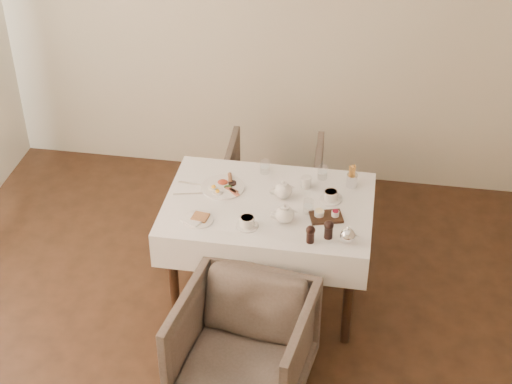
{
  "coord_description": "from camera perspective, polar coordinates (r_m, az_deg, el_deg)",
  "views": [
    {
      "loc": [
        0.63,
        -2.87,
        3.58
      ],
      "look_at": [
        -0.02,
        1.01,
        0.82
      ],
      "focal_mm": 55.0,
      "sensor_mm": 36.0,
      "label": 1
    }
  ],
  "objects": [
    {
      "name": "teapot_front",
      "position": [
        4.63,
        2.08,
        -1.55
      ],
      "size": [
        0.19,
        0.17,
        0.13
      ],
      "primitive_type": null,
      "rotation": [
        0.0,
        0.0,
        0.3
      ],
      "color": "white",
      "rests_on": "table"
    },
    {
      "name": "glass_left",
      "position": [
        5.08,
        0.66,
        1.84
      ],
      "size": [
        0.08,
        0.08,
        0.09
      ],
      "primitive_type": "cylinder",
      "rotation": [
        0.0,
        0.0,
        0.41
      ],
      "color": "silver",
      "rests_on": "table"
    },
    {
      "name": "teapot_centre",
      "position": [
        4.83,
        1.96,
        0.2
      ],
      "size": [
        0.19,
        0.18,
        0.13
      ],
      "primitive_type": null,
      "rotation": [
        0.0,
        0.0,
        0.43
      ],
      "color": "white",
      "rests_on": "table"
    },
    {
      "name": "glass_right",
      "position": [
        5.04,
        4.86,
        1.45
      ],
      "size": [
        0.07,
        0.07,
        0.09
      ],
      "primitive_type": "cylinder",
      "rotation": [
        0.0,
        0.0,
        -0.12
      ],
      "color": "silver",
      "rests_on": "table"
    },
    {
      "name": "creamer",
      "position": [
        4.95,
        3.67,
        0.73
      ],
      "size": [
        0.07,
        0.07,
        0.08
      ],
      "primitive_type": "cylinder",
      "rotation": [
        0.0,
        0.0,
        0.14
      ],
      "color": "white",
      "rests_on": "table"
    },
    {
      "name": "armchair_far",
      "position": [
        5.74,
        1.29,
        0.44
      ],
      "size": [
        0.71,
        0.73,
        0.64
      ],
      "primitive_type": "imported",
      "rotation": [
        0.0,
        0.0,
        3.18
      ],
      "color": "#493E36",
      "rests_on": "ground"
    },
    {
      "name": "condiment_board",
      "position": [
        4.71,
        5.1,
        -1.74
      ],
      "size": [
        0.22,
        0.18,
        0.05
      ],
      "rotation": [
        0.0,
        0.0,
        0.29
      ],
      "color": "black",
      "rests_on": "table"
    },
    {
      "name": "armchair_near",
      "position": [
        4.49,
        -0.93,
        -11.19
      ],
      "size": [
        0.82,
        0.84,
        0.67
      ],
      "primitive_type": "imported",
      "rotation": [
        0.0,
        0.0,
        -0.15
      ],
      "color": "#493E36",
      "rests_on": "ground"
    },
    {
      "name": "teacup_far",
      "position": [
        4.85,
        5.45,
        -0.31
      ],
      "size": [
        0.14,
        0.14,
        0.07
      ],
      "rotation": [
        0.0,
        0.0,
        -0.17
      ],
      "color": "white",
      "rests_on": "table"
    },
    {
      "name": "fries_cup",
      "position": [
        4.97,
        7.02,
        1.08
      ],
      "size": [
        0.07,
        0.07,
        0.15
      ],
      "rotation": [
        0.0,
        0.0,
        0.03
      ],
      "color": "silver",
      "rests_on": "table"
    },
    {
      "name": "table",
      "position": [
        4.89,
        0.91,
        -1.91
      ],
      "size": [
        1.28,
        0.88,
        0.75
      ],
      "color": "black",
      "rests_on": "ground"
    },
    {
      "name": "teacup_near",
      "position": [
        4.61,
        -0.65,
        -2.22
      ],
      "size": [
        0.14,
        0.14,
        0.07
      ],
      "rotation": [
        0.0,
        0.0,
        -0.36
      ],
      "color": "white",
      "rests_on": "table"
    },
    {
      "name": "glass_mid",
      "position": [
        4.73,
        3.83,
        -1.04
      ],
      "size": [
        0.07,
        0.07,
        0.09
      ],
      "primitive_type": "cylinder",
      "rotation": [
        0.0,
        0.0,
        0.06
      ],
      "color": "silver",
      "rests_on": "table"
    },
    {
      "name": "cutlery_knife",
      "position": [
        4.91,
        -4.91,
        -0.13
      ],
      "size": [
        0.19,
        0.06,
        0.0
      ],
      "primitive_type": "cube",
      "rotation": [
        0.0,
        0.0,
        1.79
      ],
      "color": "silver",
      "rests_on": "table"
    },
    {
      "name": "breakfast_plate",
      "position": [
        4.96,
        -2.38,
        0.42
      ],
      "size": [
        0.28,
        0.28,
        0.03
      ],
      "rotation": [
        0.0,
        0.0,
        -0.2
      ],
      "color": "white",
      "rests_on": "table"
    },
    {
      "name": "pepper_mill_left",
      "position": [
        4.49,
        3.98,
        -3.07
      ],
      "size": [
        0.07,
        0.07,
        0.11
      ],
      "primitive_type": null,
      "rotation": [
        0.0,
        0.0,
        0.36
      ],
      "color": "black",
      "rests_on": "table"
    },
    {
      "name": "pepper_mill_right",
      "position": [
        4.53,
        5.3,
        -2.72
      ],
      "size": [
        0.08,
        0.08,
        0.12
      ],
      "primitive_type": null,
      "rotation": [
        0.0,
        0.0,
        -0.37
      ],
      "color": "black",
      "rests_on": "table"
    },
    {
      "name": "side_plate",
      "position": [
        4.69,
        -4.32,
        -1.99
      ],
      "size": [
        0.2,
        0.19,
        0.02
      ],
      "rotation": [
        0.0,
        0.0,
        -0.36
      ],
      "color": "white",
      "rests_on": "table"
    },
    {
      "name": "cutlery_fork",
      "position": [
        5.0,
        -4.55,
        0.59
      ],
      "size": [
        0.2,
        0.03,
        0.0
      ],
      "primitive_type": "cube",
      "rotation": [
        0.0,
        0.0,
        1.49
      ],
      "color": "silver",
      "rests_on": "table"
    },
    {
      "name": "silver_pot",
      "position": [
        4.5,
        6.69,
        -3.1
      ],
      "size": [
        0.13,
        0.12,
        0.12
      ],
      "primitive_type": null,
      "rotation": [
        0.0,
        0.0,
        0.27
      ],
      "color": "white",
      "rests_on": "table"
    }
  ]
}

